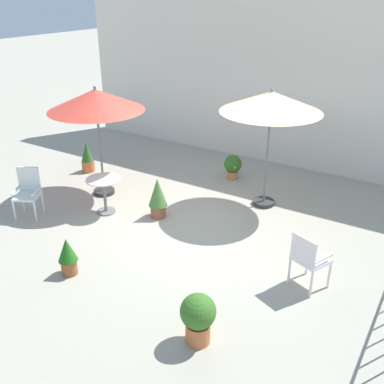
% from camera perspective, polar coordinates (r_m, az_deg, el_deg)
% --- Properties ---
extents(ground_plane, '(60.00, 60.00, 0.00)m').
position_cam_1_polar(ground_plane, '(8.20, 0.80, -4.52)').
color(ground_plane, '#A6A28F').
extents(villa_facade, '(11.33, 0.30, 3.80)m').
position_cam_1_polar(villa_facade, '(10.93, 11.94, 13.20)').
color(villa_facade, silver).
rests_on(villa_facade, ground).
extents(patio_umbrella_0, '(1.92, 1.92, 2.35)m').
position_cam_1_polar(patio_umbrella_0, '(8.44, 10.12, 11.19)').
color(patio_umbrella_0, '#2D2D2D').
rests_on(patio_umbrella_0, ground).
extents(patio_umbrella_1, '(1.92, 1.92, 2.28)m').
position_cam_1_polar(patio_umbrella_1, '(9.04, -12.23, 11.35)').
color(patio_umbrella_1, '#2D2D2D').
rests_on(patio_umbrella_1, ground).
extents(cafe_table_0, '(0.66, 0.66, 0.71)m').
position_cam_1_polar(cafe_table_0, '(8.67, -11.20, 0.35)').
color(cafe_table_0, silver).
rests_on(cafe_table_0, ground).
extents(patio_chair_0, '(0.59, 0.59, 0.95)m').
position_cam_1_polar(patio_chair_0, '(8.96, -20.30, 0.28)').
color(patio_chair_0, silver).
rests_on(patio_chair_0, ground).
extents(patio_chair_1, '(0.58, 0.57, 0.88)m').
position_cam_1_polar(patio_chair_1, '(6.61, 14.65, -8.10)').
color(patio_chair_1, white).
rests_on(patio_chair_1, ground).
extents(potted_plant_0, '(0.40, 0.40, 0.56)m').
position_cam_1_polar(potted_plant_0, '(10.15, 5.29, 3.41)').
color(potted_plant_0, '#C77144').
rests_on(potted_plant_0, ground).
extents(potted_plant_1, '(0.30, 0.30, 0.62)m').
position_cam_1_polar(potted_plant_1, '(7.05, -15.67, -7.81)').
color(potted_plant_1, '#98532F').
rests_on(potted_plant_1, ground).
extents(potted_plant_2, '(0.45, 0.45, 0.69)m').
position_cam_1_polar(potted_plant_2, '(5.61, 0.78, -15.67)').
color(potted_plant_2, '#C96A3D').
rests_on(potted_plant_2, ground).
extents(potted_plant_3, '(0.36, 0.36, 0.79)m').
position_cam_1_polar(potted_plant_3, '(8.40, -4.42, -0.59)').
color(potted_plant_3, '#A45738').
rests_on(potted_plant_3, ground).
extents(potted_plant_4, '(0.30, 0.30, 0.74)m').
position_cam_1_polar(potted_plant_4, '(10.80, -13.28, 4.39)').
color(potted_plant_4, '#C96839').
rests_on(potted_plant_4, ground).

